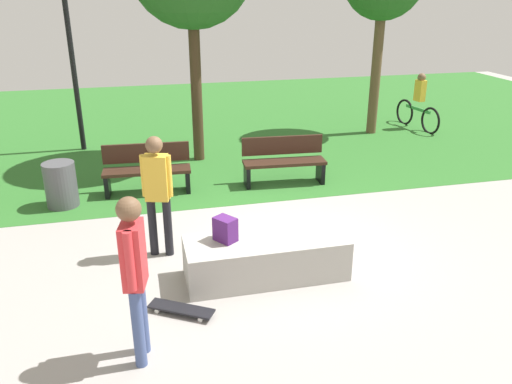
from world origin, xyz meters
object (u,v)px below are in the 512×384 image
skater_performing_trick (135,268)px  park_bench_near_lamppost (284,160)px  park_bench_center_lawn (147,168)px  skater_watching (157,187)px  trash_bin (61,185)px  skateboard_by_ledge (181,309)px  cyclist_on_bicycle (418,105)px  backpack_on_ledge (225,229)px  lamp_post (69,34)px  concrete_ledge (266,258)px

skater_performing_trick → park_bench_near_lamppost: size_ratio=1.12×
park_bench_center_lawn → skater_watching: bearing=-88.1°
park_bench_near_lamppost → trash_bin: (-4.11, -0.19, -0.08)m
skateboard_by_ledge → cyclist_on_bicycle: bearing=44.9°
backpack_on_ledge → skater_performing_trick: size_ratio=0.18×
lamp_post → skater_performing_trick: bearing=-81.9°
park_bench_near_lamppost → backpack_on_ledge: bearing=-118.3°
skater_watching → skateboard_by_ledge: skater_watching is taller
skater_performing_trick → park_bench_center_lawn: skater_performing_trick is taller
concrete_ledge → park_bench_near_lamppost: size_ratio=1.31×
backpack_on_ledge → skater_watching: size_ratio=0.18×
concrete_ledge → lamp_post: bearing=112.8°
skateboard_by_ledge → trash_bin: size_ratio=0.99×
skater_performing_trick → skateboard_by_ledge: 1.31m
lamp_post → park_bench_near_lamppost: bearing=-39.3°
skateboard_by_ledge → lamp_post: size_ratio=0.18×
backpack_on_ledge → trash_bin: backpack_on_ledge is taller
lamp_post → trash_bin: 4.13m
skater_watching → park_bench_center_lawn: 2.58m
backpack_on_ledge → skateboard_by_ledge: 1.16m
skater_performing_trick → skateboard_by_ledge: size_ratio=2.31×
skater_watching → lamp_post: lamp_post is taller
skateboard_by_ledge → park_bench_center_lawn: park_bench_center_lawn is taller
park_bench_near_lamppost → trash_bin: bearing=-177.4°
park_bench_near_lamppost → skater_watching: bearing=-136.7°
backpack_on_ledge → park_bench_near_lamppost: park_bench_near_lamppost is taller
skater_watching → cyclist_on_bicycle: (7.27, 5.59, -0.41)m
skater_watching → park_bench_center_lawn: bearing=91.9°
backpack_on_ledge → lamp_post: (-2.26, 6.51, 1.93)m
skateboard_by_ledge → cyclist_on_bicycle: (7.15, 7.12, 0.57)m
backpack_on_ledge → park_bench_near_lamppost: size_ratio=0.20×
lamp_post → cyclist_on_bicycle: lamp_post is taller
park_bench_near_lamppost → trash_bin: size_ratio=2.04×
skater_performing_trick → park_bench_near_lamppost: bearing=58.0°
skateboard_by_ledge → park_bench_near_lamppost: park_bench_near_lamppost is taller
skater_performing_trick → backpack_on_ledge: bearing=50.3°
concrete_ledge → park_bench_near_lamppost: (1.22, 3.32, 0.21)m
concrete_ledge → skateboard_by_ledge: concrete_ledge is taller
concrete_ledge → park_bench_center_lawn: bearing=112.0°
trash_bin → cyclist_on_bicycle: bearing=21.0°
park_bench_center_lawn → lamp_post: bearing=113.8°
concrete_ledge → park_bench_center_lawn: 3.73m
lamp_post → skateboard_by_ledge: bearing=-77.5°
skater_watching → skater_performing_trick: bearing=-98.9°
concrete_ledge → skateboard_by_ledge: 1.35m
backpack_on_ledge → park_bench_center_lawn: (-0.87, 3.36, -0.23)m
skateboard_by_ledge → lamp_post: 7.81m
concrete_ledge → park_bench_near_lamppost: 3.55m
skateboard_by_ledge → park_bench_near_lamppost: bearing=58.4°
skater_performing_trick → skater_watching: skater_performing_trick is taller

